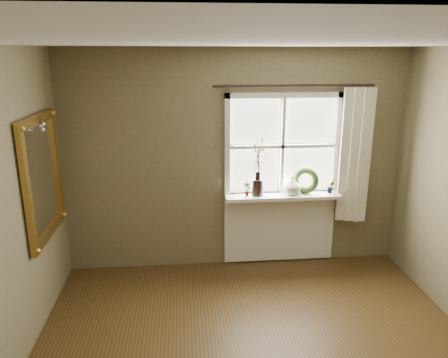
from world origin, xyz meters
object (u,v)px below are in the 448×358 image
object	(u,v)px
dark_jug	(257,187)
gilt_mirror	(43,177)
wreath	(305,183)
cream_vase	(292,185)

from	to	relation	value
dark_jug	gilt_mirror	xyz separation A→B (m)	(-2.21, -0.63, 0.37)
gilt_mirror	wreath	bearing A→B (deg)	13.52
wreath	dark_jug	bearing A→B (deg)	-151.22
wreath	gilt_mirror	distance (m)	2.89
cream_vase	dark_jug	bearing A→B (deg)	180.00
wreath	gilt_mirror	xyz separation A→B (m)	(-2.79, -0.67, 0.35)
wreath	cream_vase	bearing A→B (deg)	-142.26
cream_vase	wreath	xyz separation A→B (m)	(0.17, 0.04, 0.01)
dark_jug	wreath	bearing A→B (deg)	3.92
dark_jug	cream_vase	size ratio (longest dim) A/B	0.89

